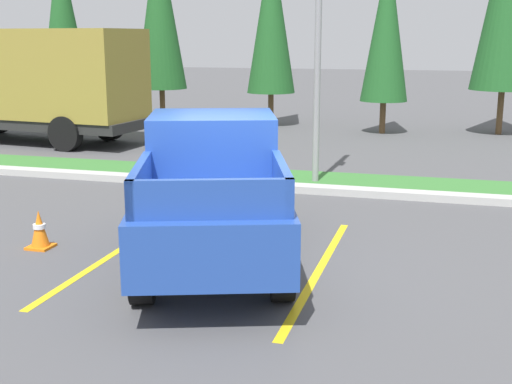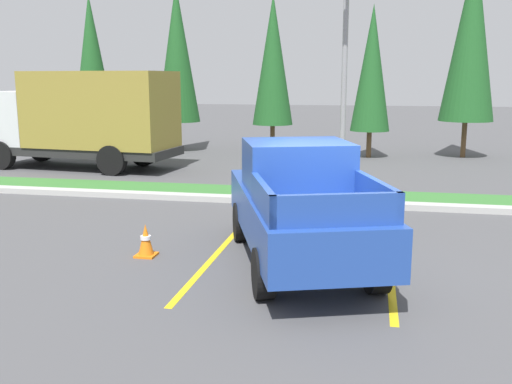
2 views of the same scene
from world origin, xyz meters
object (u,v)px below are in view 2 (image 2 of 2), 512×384
at_px(cypress_tree_leftmost, 92,59).
at_px(cypress_tree_right_inner, 372,69).
at_px(pickup_truck_main, 299,204).
at_px(cypress_tree_center, 273,60).
at_px(cypress_tree_left_inner, 177,53).
at_px(street_light, 345,53).
at_px(cargo_truck_distant, 85,116).
at_px(cypress_tree_rightmost, 471,35).
at_px(traffic_cone, 146,241).

bearing_deg(cypress_tree_leftmost, cypress_tree_right_inner, -2.25).
height_order(pickup_truck_main, cypress_tree_center, cypress_tree_center).
relative_size(cypress_tree_left_inner, cypress_tree_center, 1.08).
bearing_deg(street_light, cypress_tree_right_inner, 85.71).
bearing_deg(pickup_truck_main, cypress_tree_left_inner, 115.96).
height_order(cargo_truck_distant, cypress_tree_center, cypress_tree_center).
distance_m(cargo_truck_distant, cypress_tree_center, 8.44).
xyz_separation_m(cypress_tree_rightmost, traffic_cone, (-7.60, -15.11, -4.53)).
bearing_deg(cypress_tree_right_inner, cypress_tree_center, 166.71).
bearing_deg(cypress_tree_leftmost, cypress_tree_rightmost, 1.16).
distance_m(street_light, cypress_tree_center, 10.26).
xyz_separation_m(cypress_tree_left_inner, cypress_tree_right_inner, (8.23, -0.59, -0.68)).
bearing_deg(cargo_truck_distant, cypress_tree_leftmost, 113.54).
distance_m(cypress_tree_leftmost, cypress_tree_right_inner, 12.19).
relative_size(cargo_truck_distant, street_light, 1.08).
relative_size(pickup_truck_main, street_light, 0.85).
height_order(cypress_tree_left_inner, cypress_tree_center, cypress_tree_left_inner).
xyz_separation_m(cargo_truck_distant, cypress_tree_center, (5.71, 5.86, 2.06)).
bearing_deg(cypress_tree_left_inner, cypress_tree_leftmost, -178.35).
xyz_separation_m(cypress_tree_leftmost, cypress_tree_right_inner, (12.17, -0.48, -0.45)).
relative_size(cypress_tree_leftmost, cypress_tree_rightmost, 0.83).
distance_m(pickup_truck_main, cypress_tree_leftmost, 18.55).
xyz_separation_m(street_light, cypress_tree_rightmost, (4.42, 9.48, 1.03)).
bearing_deg(street_light, cypress_tree_rightmost, 65.03).
bearing_deg(cypress_tree_leftmost, cargo_truck_distant, -66.46).
bearing_deg(cypress_tree_right_inner, cypress_tree_rightmost, 12.01).
bearing_deg(cypress_tree_leftmost, cypress_tree_left_inner, 1.65).
height_order(cargo_truck_distant, cypress_tree_left_inner, cypress_tree_left_inner).
relative_size(street_light, cypress_tree_leftmost, 0.96).
bearing_deg(cypress_tree_center, cypress_tree_rightmost, -1.27).
bearing_deg(pickup_truck_main, cypress_tree_leftmost, 127.27).
distance_m(cargo_truck_distant, cypress_tree_left_inner, 6.18).
relative_size(pickup_truck_main, cypress_tree_left_inner, 0.77).
relative_size(street_light, cypress_tree_center, 0.98).
xyz_separation_m(cargo_truck_distant, street_light, (9.19, -3.80, 1.95)).
distance_m(cypress_tree_center, traffic_cone, 15.71).
bearing_deg(cypress_tree_center, pickup_truck_main, -78.57).
bearing_deg(cypress_tree_rightmost, cypress_tree_leftmost, -178.84).
relative_size(cargo_truck_distant, cypress_tree_right_inner, 1.16).
relative_size(cypress_tree_left_inner, traffic_cone, 11.94).
height_order(pickup_truck_main, traffic_cone, pickup_truck_main).
bearing_deg(traffic_cone, cypress_tree_left_inner, 106.46).
bearing_deg(traffic_cone, cypress_tree_center, 91.11).
bearing_deg(traffic_cone, cypress_tree_right_inner, 75.00).
xyz_separation_m(cypress_tree_right_inner, traffic_cone, (-3.83, -14.30, -3.25)).
height_order(cargo_truck_distant, traffic_cone, cargo_truck_distant).
xyz_separation_m(cargo_truck_distant, cypress_tree_right_inner, (9.84, 4.88, 1.69)).
relative_size(pickup_truck_main, cypress_tree_center, 0.83).
bearing_deg(cypress_tree_left_inner, street_light, -50.72).
height_order(pickup_truck_main, cypress_tree_left_inner, cypress_tree_left_inner).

